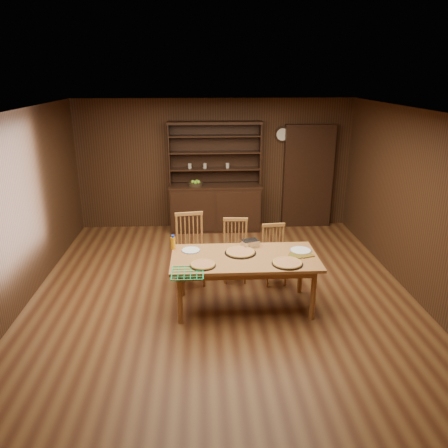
{
  "coord_description": "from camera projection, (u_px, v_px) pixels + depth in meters",
  "views": [
    {
      "loc": [
        -0.28,
        -5.73,
        3.08
      ],
      "look_at": [
        0.05,
        0.4,
        0.93
      ],
      "focal_mm": 35.0,
      "sensor_mm": 36.0,
      "label": 1
    }
  ],
  "objects": [
    {
      "name": "chair_right",
      "position": [
        274.0,
        252.0,
        6.64
      ],
      "size": [
        0.41,
        0.39,
        0.91
      ],
      "rotation": [
        0.0,
        0.0,
        0.1
      ],
      "color": "#A56738",
      "rests_on": "floor"
    },
    {
      "name": "chair_left",
      "position": [
        190.0,
        246.0,
        6.62
      ],
      "size": [
        0.5,
        0.48,
        1.08
      ],
      "rotation": [
        0.0,
        0.0,
        0.14
      ],
      "color": "#A56738",
      "rests_on": "floor"
    },
    {
      "name": "pot_holder_a",
      "position": [
        305.0,
        255.0,
        5.85
      ],
      "size": [
        0.23,
        0.23,
        0.01
      ],
      "primitive_type": "cube",
      "rotation": [
        0.0,
        0.0,
        0.31
      ],
      "color": "#AA2513",
      "rests_on": "dining_table"
    },
    {
      "name": "wall_clock",
      "position": [
        282.0,
        134.0,
        8.66
      ],
      "size": [
        0.3,
        0.05,
        0.3
      ],
      "color": "black",
      "rests_on": "room_shell"
    },
    {
      "name": "plate_right",
      "position": [
        301.0,
        250.0,
        5.98
      ],
      "size": [
        0.29,
        0.29,
        0.02
      ],
      "color": "white",
      "rests_on": "dining_table"
    },
    {
      "name": "chair_center",
      "position": [
        235.0,
        248.0,
        6.73
      ],
      "size": [
        0.42,
        0.4,
        0.97
      ],
      "rotation": [
        0.0,
        0.0,
        -0.07
      ],
      "color": "#A56738",
      "rests_on": "floor"
    },
    {
      "name": "pizza_center",
      "position": [
        240.0,
        252.0,
        5.91
      ],
      "size": [
        0.43,
        0.43,
        0.04
      ],
      "color": "black",
      "rests_on": "dining_table"
    },
    {
      "name": "china_hutch",
      "position": [
        215.0,
        201.0,
        8.83
      ],
      "size": [
        1.84,
        0.52,
        2.17
      ],
      "color": "black",
      "rests_on": "floor"
    },
    {
      "name": "fruit_bowl",
      "position": [
        196.0,
        184.0,
        8.62
      ],
      "size": [
        0.29,
        0.29,
        0.12
      ],
      "color": "black",
      "rests_on": "china_hutch"
    },
    {
      "name": "foil_dish",
      "position": [
        250.0,
        243.0,
        6.13
      ],
      "size": [
        0.27,
        0.23,
        0.09
      ],
      "primitive_type": "cube",
      "rotation": [
        0.0,
        0.0,
        0.33
      ],
      "color": "silver",
      "rests_on": "dining_table"
    },
    {
      "name": "juice_bottle",
      "position": [
        173.0,
        242.0,
        6.03
      ],
      "size": [
        0.06,
        0.06,
        0.2
      ],
      "color": "orange",
      "rests_on": "dining_table"
    },
    {
      "name": "pot_holder_b",
      "position": [
        295.0,
        255.0,
        5.83
      ],
      "size": [
        0.24,
        0.24,
        0.01
      ],
      "primitive_type": "cube",
      "rotation": [
        0.0,
        0.0,
        -0.39
      ],
      "color": "#AA2513",
      "rests_on": "dining_table"
    },
    {
      "name": "pizza_left",
      "position": [
        203.0,
        265.0,
        5.52
      ],
      "size": [
        0.33,
        0.33,
        0.04
      ],
      "color": "black",
      "rests_on": "dining_table"
    },
    {
      "name": "plate_left",
      "position": [
        191.0,
        250.0,
        5.99
      ],
      "size": [
        0.26,
        0.26,
        0.02
      ],
      "color": "white",
      "rests_on": "dining_table"
    },
    {
      "name": "doorway",
      "position": [
        308.0,
        177.0,
        8.91
      ],
      "size": [
        1.0,
        0.18,
        2.1
      ],
      "primitive_type": "cube",
      "color": "black",
      "rests_on": "floor"
    },
    {
      "name": "dining_table",
      "position": [
        245.0,
        262.0,
        5.83
      ],
      "size": [
        1.95,
        0.98,
        0.75
      ],
      "color": "#A36438",
      "rests_on": "floor"
    },
    {
      "name": "room_shell",
      "position": [
        222.0,
        189.0,
        5.91
      ],
      "size": [
        6.0,
        6.0,
        6.0
      ],
      "color": "silver",
      "rests_on": "floor"
    },
    {
      "name": "cooling_rack",
      "position": [
        187.0,
        273.0,
        5.32
      ],
      "size": [
        0.48,
        0.48,
        0.02
      ],
      "primitive_type": null,
      "rotation": [
        0.0,
        0.0,
        -0.34
      ],
      "color": "#0EB660",
      "rests_on": "dining_table"
    },
    {
      "name": "pizza_right",
      "position": [
        287.0,
        263.0,
        5.57
      ],
      "size": [
        0.4,
        0.4,
        0.04
      ],
      "color": "black",
      "rests_on": "dining_table"
    },
    {
      "name": "floor",
      "position": [
        222.0,
        292.0,
        6.43
      ],
      "size": [
        6.0,
        6.0,
        0.0
      ],
      "primitive_type": "plane",
      "color": "brown",
      "rests_on": "ground"
    }
  ]
}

